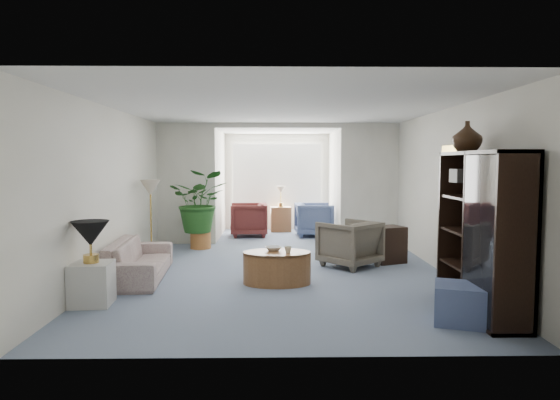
{
  "coord_description": "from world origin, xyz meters",
  "views": [
    {
      "loc": [
        -0.13,
        -7.19,
        1.71
      ],
      "look_at": [
        0.0,
        0.6,
        1.1
      ],
      "focal_mm": 31.67,
      "sensor_mm": 36.0,
      "label": 1
    }
  ],
  "objects_px": {
    "table_lamp": "(90,234)",
    "coffee_table": "(277,268)",
    "floor_lamp": "(150,188)",
    "coffee_bowl": "(273,249)",
    "wingback_chair": "(349,243)",
    "sunroom_chair_maroon": "(249,220)",
    "framed_picture": "(451,162)",
    "sofa": "(139,259)",
    "plant_pot": "(201,240)",
    "end_table": "(92,284)",
    "ottoman": "(460,304)",
    "coffee_cup": "(288,250)",
    "side_table_dark": "(388,244)",
    "sunroom_chair_blue": "(314,219)",
    "cabinet_urn": "(467,137)",
    "entertainment_cabinet": "(482,233)",
    "sunroom_table": "(281,219)"
  },
  "relations": [
    {
      "from": "table_lamp",
      "to": "coffee_table",
      "type": "xyz_separation_m",
      "value": [
        2.22,
        0.99,
        -0.63
      ]
    },
    {
      "from": "floor_lamp",
      "to": "coffee_bowl",
      "type": "xyz_separation_m",
      "value": [
        2.15,
        -1.77,
        -0.77
      ]
    },
    {
      "from": "wingback_chair",
      "to": "sunroom_chair_maroon",
      "type": "height_order",
      "value": "sunroom_chair_maroon"
    },
    {
      "from": "framed_picture",
      "to": "table_lamp",
      "type": "distance_m",
      "value": 4.98
    },
    {
      "from": "sofa",
      "to": "sunroom_chair_maroon",
      "type": "height_order",
      "value": "sunroom_chair_maroon"
    },
    {
      "from": "sofa",
      "to": "plant_pot",
      "type": "bearing_deg",
      "value": -16.68
    },
    {
      "from": "end_table",
      "to": "coffee_table",
      "type": "bearing_deg",
      "value": 24.01
    },
    {
      "from": "floor_lamp",
      "to": "ottoman",
      "type": "xyz_separation_m",
      "value": [
        4.13,
        -3.58,
        -1.04
      ]
    },
    {
      "from": "sofa",
      "to": "coffee_cup",
      "type": "height_order",
      "value": "sofa"
    },
    {
      "from": "coffee_cup",
      "to": "side_table_dark",
      "type": "distance_m",
      "value": 2.32
    },
    {
      "from": "sofa",
      "to": "table_lamp",
      "type": "xyz_separation_m",
      "value": [
        -0.2,
        -1.35,
        0.58
      ]
    },
    {
      "from": "end_table",
      "to": "coffee_cup",
      "type": "xyz_separation_m",
      "value": [
        2.37,
        0.89,
        0.24
      ]
    },
    {
      "from": "floor_lamp",
      "to": "side_table_dark",
      "type": "xyz_separation_m",
      "value": [
        4.1,
        -0.44,
        -0.94
      ]
    },
    {
      "from": "wingback_chair",
      "to": "sunroom_chair_blue",
      "type": "bearing_deg",
      "value": -126.53
    },
    {
      "from": "coffee_cup",
      "to": "plant_pot",
      "type": "relative_size",
      "value": 0.25
    },
    {
      "from": "sunroom_chair_maroon",
      "to": "end_table",
      "type": "bearing_deg",
      "value": -19.29
    },
    {
      "from": "framed_picture",
      "to": "plant_pot",
      "type": "relative_size",
      "value": 1.25
    },
    {
      "from": "end_table",
      "to": "cabinet_urn",
      "type": "bearing_deg",
      "value": 1.69
    },
    {
      "from": "wingback_chair",
      "to": "ottoman",
      "type": "bearing_deg",
      "value": 62.74
    },
    {
      "from": "wingback_chair",
      "to": "plant_pot",
      "type": "xyz_separation_m",
      "value": [
        -2.67,
        1.71,
        -0.22
      ]
    },
    {
      "from": "coffee_bowl",
      "to": "coffee_table",
      "type": "bearing_deg",
      "value": -63.43
    },
    {
      "from": "sunroom_chair_maroon",
      "to": "coffee_cup",
      "type": "bearing_deg",
      "value": 6.75
    },
    {
      "from": "framed_picture",
      "to": "sunroom_chair_blue",
      "type": "xyz_separation_m",
      "value": [
        -1.62,
        4.16,
        -1.32
      ]
    },
    {
      "from": "table_lamp",
      "to": "sunroom_chair_blue",
      "type": "xyz_separation_m",
      "value": [
        3.12,
        5.42,
        -0.48
      ]
    },
    {
      "from": "coffee_table",
      "to": "ottoman",
      "type": "relative_size",
      "value": 1.85
    },
    {
      "from": "end_table",
      "to": "sofa",
      "type": "bearing_deg",
      "value": 81.57
    },
    {
      "from": "sunroom_chair_blue",
      "to": "sofa",
      "type": "bearing_deg",
      "value": 141.7
    },
    {
      "from": "table_lamp",
      "to": "ottoman",
      "type": "relative_size",
      "value": 0.86
    },
    {
      "from": "coffee_bowl",
      "to": "sunroom_chair_maroon",
      "type": "distance_m",
      "value": 4.37
    },
    {
      "from": "entertainment_cabinet",
      "to": "cabinet_urn",
      "type": "relative_size",
      "value": 4.95
    },
    {
      "from": "table_lamp",
      "to": "sunroom_chair_blue",
      "type": "bearing_deg",
      "value": 60.1
    },
    {
      "from": "floor_lamp",
      "to": "sunroom_chair_blue",
      "type": "height_order",
      "value": "floor_lamp"
    },
    {
      "from": "floor_lamp",
      "to": "sunroom_chair_blue",
      "type": "xyz_separation_m",
      "value": [
        3.1,
        2.57,
        -0.87
      ]
    },
    {
      "from": "end_table",
      "to": "coffee_table",
      "type": "height_order",
      "value": "end_table"
    },
    {
      "from": "ottoman",
      "to": "coffee_table",
      "type": "bearing_deg",
      "value": 138.2
    },
    {
      "from": "framed_picture",
      "to": "ottoman",
      "type": "xyz_separation_m",
      "value": [
        -0.6,
        -2.0,
        -1.49
      ]
    },
    {
      "from": "coffee_table",
      "to": "cabinet_urn",
      "type": "relative_size",
      "value": 2.58
    },
    {
      "from": "floor_lamp",
      "to": "side_table_dark",
      "type": "bearing_deg",
      "value": -6.19
    },
    {
      "from": "floor_lamp",
      "to": "cabinet_urn",
      "type": "relative_size",
      "value": 0.98
    },
    {
      "from": "coffee_cup",
      "to": "plant_pot",
      "type": "height_order",
      "value": "coffee_cup"
    },
    {
      "from": "floor_lamp",
      "to": "sunroom_chair_maroon",
      "type": "height_order",
      "value": "floor_lamp"
    },
    {
      "from": "coffee_bowl",
      "to": "wingback_chair",
      "type": "height_order",
      "value": "wingback_chair"
    },
    {
      "from": "side_table_dark",
      "to": "plant_pot",
      "type": "bearing_deg",
      "value": 157.26
    },
    {
      "from": "side_table_dark",
      "to": "sunroom_chair_blue",
      "type": "distance_m",
      "value": 3.17
    },
    {
      "from": "sofa",
      "to": "framed_picture",
      "type": "bearing_deg",
      "value": -95.28
    },
    {
      "from": "plant_pot",
      "to": "end_table",
      "type": "bearing_deg",
      "value": -101.04
    },
    {
      "from": "sofa",
      "to": "wingback_chair",
      "type": "height_order",
      "value": "wingback_chair"
    },
    {
      "from": "cabinet_urn",
      "to": "ottoman",
      "type": "bearing_deg",
      "value": -113.01
    },
    {
      "from": "entertainment_cabinet",
      "to": "plant_pot",
      "type": "bearing_deg",
      "value": 131.94
    },
    {
      "from": "table_lamp",
      "to": "sunroom_table",
      "type": "xyz_separation_m",
      "value": [
        2.37,
        6.17,
        -0.56
      ]
    }
  ]
}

